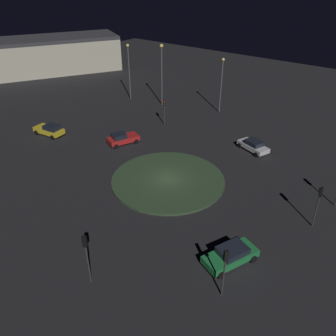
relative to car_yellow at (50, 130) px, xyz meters
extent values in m
plane|color=black|center=(19.80, 0.75, -0.79)|extent=(118.61, 118.61, 0.00)
cylinder|color=#2D4228|center=(19.80, 0.75, -0.67)|extent=(12.21, 12.21, 0.24)
cube|color=gold|center=(-0.18, -0.02, -0.13)|extent=(4.44, 2.35, 0.66)
cube|color=black|center=(0.55, 0.07, 0.47)|extent=(2.28, 1.85, 0.55)
cylinder|color=black|center=(-1.58, -1.12, -0.47)|extent=(0.67, 0.30, 0.65)
cylinder|color=black|center=(-1.82, 0.67, -0.47)|extent=(0.67, 0.30, 0.65)
cylinder|color=black|center=(1.45, -0.72, -0.47)|extent=(0.67, 0.30, 0.65)
cylinder|color=black|center=(1.21, 1.07, -0.47)|extent=(0.67, 0.30, 0.65)
cube|color=#1E7238|center=(30.85, -5.59, -0.17)|extent=(3.36, 4.76, 0.60)
cube|color=black|center=(30.90, -5.44, 0.39)|extent=(2.35, 2.69, 0.52)
cylinder|color=black|center=(31.11, -7.40, -0.47)|extent=(0.44, 0.67, 0.63)
cylinder|color=black|center=(29.40, -6.70, -0.47)|extent=(0.44, 0.67, 0.63)
cylinder|color=black|center=(32.29, -4.47, -0.47)|extent=(0.44, 0.67, 0.63)
cylinder|color=black|center=(30.58, -3.78, -0.47)|extent=(0.44, 0.67, 0.63)
cube|color=red|center=(9.71, 4.28, -0.16)|extent=(3.14, 4.35, 0.65)
cube|color=black|center=(9.50, 3.73, 0.44)|extent=(2.11, 2.17, 0.55)
cylinder|color=black|center=(9.39, 5.93, -0.48)|extent=(0.43, 0.65, 0.61)
cylinder|color=black|center=(11.08, 5.27, -0.48)|extent=(0.43, 0.65, 0.61)
cylinder|color=black|center=(8.35, 3.29, -0.48)|extent=(0.43, 0.65, 0.61)
cylinder|color=black|center=(10.04, 2.62, -0.48)|extent=(0.43, 0.65, 0.61)
cube|color=silver|center=(23.93, 12.78, -0.20)|extent=(4.41, 3.03, 0.56)
cube|color=black|center=(24.01, 12.75, 0.34)|extent=(2.44, 2.13, 0.53)
cylinder|color=black|center=(25.60, 13.08, -0.48)|extent=(0.65, 0.42, 0.62)
cylinder|color=black|center=(25.01, 11.46, -0.48)|extent=(0.65, 0.42, 0.62)
cylinder|color=black|center=(22.86, 14.09, -0.48)|extent=(0.65, 0.42, 0.62)
cylinder|color=black|center=(22.26, 12.48, -0.48)|extent=(0.65, 0.42, 0.62)
cylinder|color=#2D2D2D|center=(23.70, -13.54, 0.95)|extent=(0.12, 0.12, 3.48)
cube|color=black|center=(23.70, -13.54, 3.15)|extent=(0.35, 0.29, 0.90)
sphere|color=red|center=(23.66, -13.40, 3.42)|extent=(0.20, 0.20, 0.20)
sphere|color=#4C380F|center=(23.66, -13.40, 3.15)|extent=(0.20, 0.20, 0.20)
sphere|color=#0F3819|center=(23.66, -13.40, 2.88)|extent=(0.20, 0.20, 0.20)
cylinder|color=#2D2D2D|center=(31.91, -8.69, 0.88)|extent=(0.12, 0.12, 3.33)
cube|color=black|center=(31.91, -8.69, 3.00)|extent=(0.36, 0.37, 0.90)
sphere|color=red|center=(31.79, -8.60, 3.27)|extent=(0.20, 0.20, 0.20)
sphere|color=#4C380F|center=(31.79, -8.60, 3.00)|extent=(0.20, 0.20, 0.20)
sphere|color=#0F3819|center=(31.79, -8.60, 2.73)|extent=(0.20, 0.20, 0.20)
cylinder|color=#2D2D2D|center=(10.23, 12.23, 0.70)|extent=(0.12, 0.12, 2.98)
cube|color=black|center=(10.23, 12.23, 2.64)|extent=(0.37, 0.36, 0.90)
sphere|color=red|center=(10.32, 12.12, 2.91)|extent=(0.20, 0.20, 0.20)
sphere|color=#4C380F|center=(10.32, 12.12, 2.64)|extent=(0.20, 0.20, 0.20)
sphere|color=#0F3819|center=(10.32, 12.12, 2.37)|extent=(0.20, 0.20, 0.20)
cylinder|color=#2D2D2D|center=(34.54, 2.75, 0.83)|extent=(0.12, 0.12, 3.23)
cube|color=black|center=(34.54, 2.75, 2.89)|extent=(0.26, 0.33, 0.90)
sphere|color=#3F0C0C|center=(34.40, 2.73, 3.16)|extent=(0.20, 0.20, 0.20)
sphere|color=#4C380F|center=(34.40, 2.73, 2.89)|extent=(0.20, 0.20, 0.20)
sphere|color=#1EE53F|center=(34.40, 2.73, 2.62)|extent=(0.20, 0.20, 0.20)
cylinder|color=#4C4C51|center=(4.70, 18.60, 3.83)|extent=(0.18, 0.18, 9.25)
sphere|color=#F9D166|center=(4.70, 18.60, 8.63)|extent=(0.57, 0.57, 0.57)
cylinder|color=#4C4C51|center=(-1.44, 17.53, 3.59)|extent=(0.18, 0.18, 8.75)
sphere|color=#F9D166|center=(-1.44, 17.53, 8.12)|extent=(0.51, 0.51, 0.51)
cylinder|color=#4C4C51|center=(13.96, 21.48, 3.23)|extent=(0.18, 0.18, 8.03)
sphere|color=#F9D166|center=(13.96, 21.48, 7.38)|extent=(0.46, 0.46, 0.46)
cube|color=#B7B299|center=(-27.76, 18.68, 2.42)|extent=(23.84, 32.51, 6.42)
cube|color=#333338|center=(-27.76, 18.68, 5.98)|extent=(23.84, 32.51, 0.70)
camera|label=1|loc=(38.83, -23.80, 19.32)|focal=36.57mm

